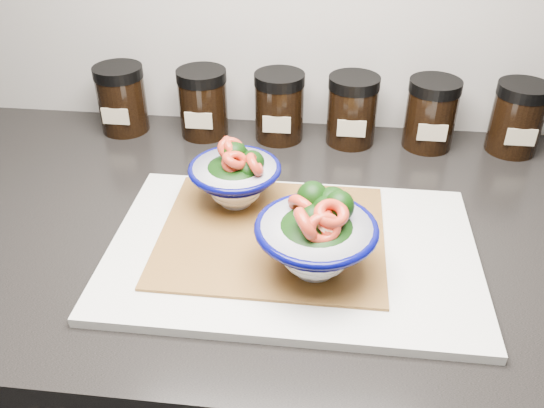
# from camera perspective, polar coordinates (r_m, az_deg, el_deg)

# --- Properties ---
(countertop) EXTENTS (3.50, 0.60, 0.04)m
(countertop) POSITION_cam_1_polar(r_m,az_deg,el_deg) (0.79, -0.87, -2.73)
(countertop) COLOR black
(countertop) RESTS_ON cabinet
(cutting_board) EXTENTS (0.45, 0.30, 0.01)m
(cutting_board) POSITION_cam_1_polar(r_m,az_deg,el_deg) (0.71, 2.01, -4.63)
(cutting_board) COLOR silver
(cutting_board) RESTS_ON countertop
(bamboo_mat) EXTENTS (0.28, 0.24, 0.00)m
(bamboo_mat) POSITION_cam_1_polar(r_m,az_deg,el_deg) (0.73, 0.00, -3.00)
(bamboo_mat) COLOR #A57331
(bamboo_mat) RESTS_ON cutting_board
(bowl_left) EXTENTS (0.12, 0.12, 0.10)m
(bowl_left) POSITION_cam_1_polar(r_m,az_deg,el_deg) (0.76, -3.61, 2.73)
(bowl_left) COLOR white
(bowl_left) RESTS_ON bamboo_mat
(bowl_right) EXTENTS (0.14, 0.14, 0.10)m
(bowl_right) POSITION_cam_1_polar(r_m,az_deg,el_deg) (0.65, 4.46, -3.26)
(bowl_right) COLOR white
(bowl_right) RESTS_ON bamboo_mat
(spice_jar_a) EXTENTS (0.08, 0.08, 0.11)m
(spice_jar_a) POSITION_cam_1_polar(r_m,az_deg,el_deg) (1.01, -14.65, 10.05)
(spice_jar_a) COLOR black
(spice_jar_a) RESTS_ON countertop
(spice_jar_b) EXTENTS (0.08, 0.08, 0.11)m
(spice_jar_b) POSITION_cam_1_polar(r_m,az_deg,el_deg) (0.97, -6.84, 9.93)
(spice_jar_b) COLOR black
(spice_jar_b) RESTS_ON countertop
(spice_jar_c) EXTENTS (0.08, 0.08, 0.11)m
(spice_jar_c) POSITION_cam_1_polar(r_m,az_deg,el_deg) (0.95, 0.73, 9.64)
(spice_jar_c) COLOR black
(spice_jar_c) RESTS_ON countertop
(spice_jar_d) EXTENTS (0.08, 0.08, 0.11)m
(spice_jar_d) POSITION_cam_1_polar(r_m,az_deg,el_deg) (0.95, 7.94, 9.21)
(spice_jar_d) COLOR black
(spice_jar_d) RESTS_ON countertop
(spice_jar_e) EXTENTS (0.08, 0.08, 0.11)m
(spice_jar_e) POSITION_cam_1_polar(r_m,az_deg,el_deg) (0.96, 15.46, 8.61)
(spice_jar_e) COLOR black
(spice_jar_e) RESTS_ON countertop
(spice_jar_f) EXTENTS (0.08, 0.08, 0.11)m
(spice_jar_f) POSITION_cam_1_polar(r_m,az_deg,el_deg) (0.99, 23.13, 7.85)
(spice_jar_f) COLOR black
(spice_jar_f) RESTS_ON countertop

